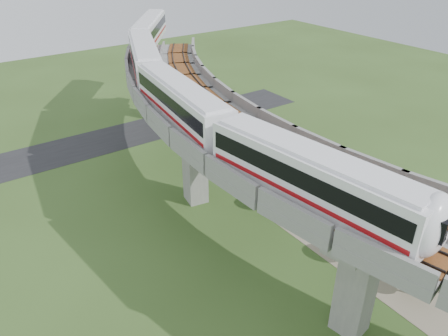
# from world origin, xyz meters

# --- Properties ---
(ground) EXTENTS (160.00, 160.00, 0.00)m
(ground) POSITION_xyz_m (0.00, 0.00, 0.00)
(ground) COLOR #375321
(ground) RESTS_ON ground
(dirt_lot) EXTENTS (18.00, 26.00, 0.04)m
(dirt_lot) POSITION_xyz_m (14.00, -2.00, 0.02)
(dirt_lot) COLOR gray
(dirt_lot) RESTS_ON ground
(asphalt_road) EXTENTS (60.00, 8.00, 0.03)m
(asphalt_road) POSITION_xyz_m (0.00, 30.00, 0.01)
(asphalt_road) COLOR #232326
(asphalt_road) RESTS_ON ground
(viaduct) EXTENTS (19.58, 73.98, 11.40)m
(viaduct) POSITION_xyz_m (3.84, 0.00, 9.05)
(viaduct) COLOR #99968E
(viaduct) RESTS_ON ground
(metro_train) EXTENTS (19.23, 59.51, 3.64)m
(metro_train) POSITION_xyz_m (2.06, 14.19, 12.31)
(metro_train) COLOR white
(metro_train) RESTS_ON ground
(fence) EXTENTS (3.87, 38.73, 1.50)m
(fence) POSITION_xyz_m (9.75, 0.00, 0.75)
(fence) COLOR #2D382D
(fence) RESTS_ON ground
(tree_0) EXTENTS (1.83, 1.83, 2.25)m
(tree_0) POSITION_xyz_m (11.75, 22.63, 1.47)
(tree_0) COLOR #382314
(tree_0) RESTS_ON ground
(tree_1) EXTENTS (2.88, 2.88, 3.71)m
(tree_1) POSITION_xyz_m (9.59, 17.64, 2.48)
(tree_1) COLOR #382314
(tree_1) RESTS_ON ground
(tree_2) EXTENTS (2.59, 2.59, 3.42)m
(tree_2) POSITION_xyz_m (7.06, 10.65, 2.31)
(tree_2) COLOR #382314
(tree_2) RESTS_ON ground
(tree_3) EXTENTS (2.10, 2.10, 2.71)m
(tree_3) POSITION_xyz_m (6.12, 4.41, 1.81)
(tree_3) COLOR #382314
(tree_3) RESTS_ON ground
(tree_4) EXTENTS (2.32, 2.32, 3.40)m
(tree_4) POSITION_xyz_m (6.98, -6.24, 2.41)
(tree_4) COLOR #382314
(tree_4) RESTS_ON ground
(tree_5) EXTENTS (1.84, 1.84, 2.76)m
(tree_5) POSITION_xyz_m (7.58, -11.22, 1.97)
(tree_5) COLOR #382314
(tree_5) RESTS_ON ground
(car_white) EXTENTS (1.81, 3.56, 1.16)m
(car_white) POSITION_xyz_m (14.57, -3.30, 0.62)
(car_white) COLOR silver
(car_white) RESTS_ON dirt_lot
(car_red) EXTENTS (3.11, 2.92, 1.04)m
(car_red) POSITION_xyz_m (15.13, -8.05, 0.56)
(car_red) COLOR maroon
(car_red) RESTS_ON dirt_lot
(car_dark) EXTENTS (4.01, 2.26, 1.10)m
(car_dark) POSITION_xyz_m (15.19, -0.14, 0.59)
(car_dark) COLOR black
(car_dark) RESTS_ON dirt_lot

